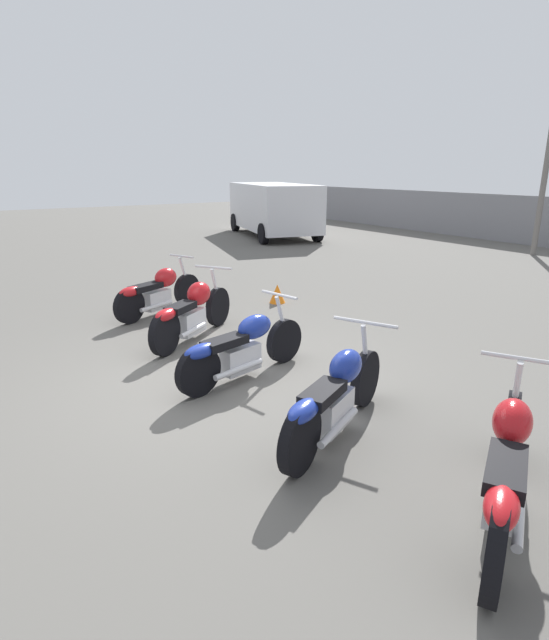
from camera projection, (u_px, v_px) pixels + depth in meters
The scene contains 8 objects.
ground_plane at pixel (228, 380), 6.02m from camera, with size 60.00×60.00×0.00m, color #5B5954.
motorcycle_slot_0 at pixel (158, 292), 8.63m from camera, with size 0.93×1.83×0.96m.
motorcycle_slot_1 at pixel (192, 312), 7.33m from camera, with size 1.27×1.79×0.99m.
motorcycle_slot_2 at pixel (242, 348), 5.96m from camera, with size 0.75×1.97×0.95m.
motorcycle_slot_3 at pixel (336, 396), 4.65m from camera, with size 1.10×1.91×0.97m.
motorcycle_slot_4 at pixel (506, 468), 3.51m from camera, with size 1.21×1.99×1.01m.
parked_van at pixel (273, 207), 18.60m from camera, with size 5.45×3.28×1.91m.
traffic_cone_near at pixel (277, 294), 9.45m from camera, with size 0.30×0.30×0.36m.
Camera 1 is at (4.96, -2.56, 2.45)m, focal length 28.00 mm.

